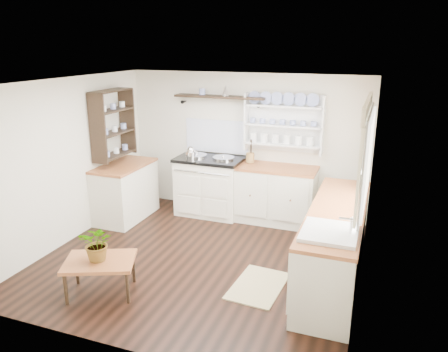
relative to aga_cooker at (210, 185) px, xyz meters
The scene contains 19 objects.
floor 1.72m from the aga_cooker, 72.40° to the right, with size 4.00×3.80×0.01m, color black.
wall_back 0.89m from the aga_cooker, 33.56° to the left, with size 4.00×0.02×2.30m, color beige.
wall_right 3.02m from the aga_cooker, 32.15° to the right, with size 0.02×3.80×2.30m, color beige.
wall_left 2.27m from the aga_cooker, 133.74° to the right, with size 0.02×3.80×2.30m, color beige.
ceiling 2.45m from the aga_cooker, 72.40° to the right, with size 4.00×3.80×0.01m, color white.
window 3.03m from the aga_cooker, 30.12° to the right, with size 0.08×1.55×1.22m.
aga_cooker is the anchor object (origin of this frame).
back_cabinets 1.10m from the aga_cooker, ahead, with size 1.27×0.63×0.90m.
right_cabinets 2.64m from the aga_cooker, 33.77° to the right, with size 0.62×2.43×0.90m.
belfast_sink 3.14m from the aga_cooker, 45.28° to the right, with size 0.55×0.60×0.45m.
left_cabinets 1.38m from the aga_cooker, 150.88° to the right, with size 0.62×1.13×0.90m.
plate_rack 1.59m from the aga_cooker, 14.36° to the left, with size 1.20×0.22×0.90m.
high_shelf 1.44m from the aga_cooker, 64.75° to the left, with size 1.50×0.29×0.16m.
left_shelving 1.84m from the aga_cooker, 153.48° to the right, with size 0.28×0.80×1.05m, color black.
kettle 0.63m from the aga_cooker, 156.85° to the right, with size 0.17×0.17×0.21m, color silver, non-canonical shape.
utensil_crock 0.83m from the aga_cooker, ahead, with size 0.13×0.13×0.15m, color olive.
center_table 2.74m from the aga_cooker, 94.92° to the right, with size 0.92×0.80×0.41m.
potted_plant 2.74m from the aga_cooker, 94.92° to the right, with size 0.38×0.33×0.42m, color #3F7233.
floor_rug 2.47m from the aga_cooker, 54.54° to the right, with size 0.55×0.85×0.02m, color #8B7C50.
Camera 1 is at (2.10, -4.79, 2.74)m, focal length 35.00 mm.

